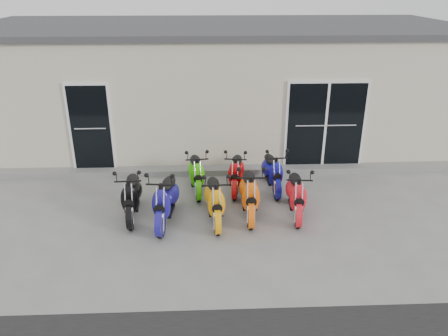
{
  "coord_description": "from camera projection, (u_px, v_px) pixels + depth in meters",
  "views": [
    {
      "loc": [
        -0.37,
        -8.14,
        4.54
      ],
      "look_at": [
        0.0,
        0.6,
        0.75
      ],
      "focal_mm": 35.0,
      "sensor_mm": 36.0,
      "label": 1
    }
  ],
  "objects": [
    {
      "name": "roof_cap",
      "position": [
        217.0,
        26.0,
        12.74
      ],
      "size": [
        14.2,
        6.2,
        0.16
      ],
      "primitive_type": "cube",
      "color": "#3F3F42",
      "rests_on": "building"
    },
    {
      "name": "scooter_front_blue",
      "position": [
        165.0,
        194.0,
        8.64
      ],
      "size": [
        0.81,
        1.77,
        1.27
      ],
      "primitive_type": null,
      "rotation": [
        0.0,
        0.0,
        -0.11
      ],
      "color": "navy",
      "rests_on": "ground"
    },
    {
      "name": "scooter_back_red",
      "position": [
        236.0,
        168.0,
        10.01
      ],
      "size": [
        0.75,
        1.59,
        1.13
      ],
      "primitive_type": null,
      "rotation": [
        0.0,
        0.0,
        -0.13
      ],
      "color": "#BE090B",
      "rests_on": "ground"
    },
    {
      "name": "ground",
      "position": [
        225.0,
        211.0,
        9.28
      ],
      "size": [
        80.0,
        80.0,
        0.0
      ],
      "primitive_type": "plane",
      "color": "gray",
      "rests_on": "ground"
    },
    {
      "name": "building",
      "position": [
        218.0,
        83.0,
        13.41
      ],
      "size": [
        14.0,
        6.0,
        3.2
      ],
      "primitive_type": "cube",
      "color": "beige",
      "rests_on": "ground"
    },
    {
      "name": "door_left",
      "position": [
        90.0,
        126.0,
        10.64
      ],
      "size": [
        1.07,
        0.08,
        2.22
      ],
      "primitive_type": "cube",
      "color": "black",
      "rests_on": "front_step"
    },
    {
      "name": "scooter_back_blue",
      "position": [
        273.0,
        167.0,
        10.03
      ],
      "size": [
        0.67,
        1.59,
        1.15
      ],
      "primitive_type": null,
      "rotation": [
        0.0,
        0.0,
        0.06
      ],
      "color": "#111199",
      "rests_on": "ground"
    },
    {
      "name": "door_right",
      "position": [
        325.0,
        123.0,
        10.87
      ],
      "size": [
        2.02,
        0.08,
        2.22
      ],
      "primitive_type": "cube",
      "color": "black",
      "rests_on": "front_step"
    },
    {
      "name": "scooter_back_green",
      "position": [
        196.0,
        168.0,
        9.96
      ],
      "size": [
        0.71,
        1.61,
        1.16
      ],
      "primitive_type": null,
      "rotation": [
        0.0,
        0.0,
        0.09
      ],
      "color": "#38C708",
      "rests_on": "ground"
    },
    {
      "name": "scooter_front_black",
      "position": [
        131.0,
        190.0,
        8.88
      ],
      "size": [
        0.69,
        1.66,
        1.2
      ],
      "primitive_type": null,
      "rotation": [
        0.0,
        0.0,
        0.07
      ],
      "color": "black",
      "rests_on": "ground"
    },
    {
      "name": "scooter_front_orange_a",
      "position": [
        215.0,
        194.0,
        8.71
      ],
      "size": [
        0.69,
        1.66,
        1.2
      ],
      "primitive_type": null,
      "rotation": [
        0.0,
        0.0,
        0.06
      ],
      "color": "#FFA109",
      "rests_on": "ground"
    },
    {
      "name": "scooter_front_red",
      "position": [
        297.0,
        189.0,
        8.94
      ],
      "size": [
        0.74,
        1.66,
        1.19
      ],
      "primitive_type": null,
      "rotation": [
        0.0,
        0.0,
        -0.1
      ],
      "color": "red",
      "rests_on": "ground"
    },
    {
      "name": "front_step",
      "position": [
        222.0,
        170.0,
        11.1
      ],
      "size": [
        14.0,
        0.4,
        0.15
      ],
      "primitive_type": "cube",
      "color": "gray",
      "rests_on": "ground"
    },
    {
      "name": "scooter_front_orange_b",
      "position": [
        250.0,
        187.0,
        8.92
      ],
      "size": [
        0.69,
        1.74,
        1.26
      ],
      "primitive_type": null,
      "rotation": [
        0.0,
        0.0,
        -0.04
      ],
      "color": "#FF610C",
      "rests_on": "ground"
    }
  ]
}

